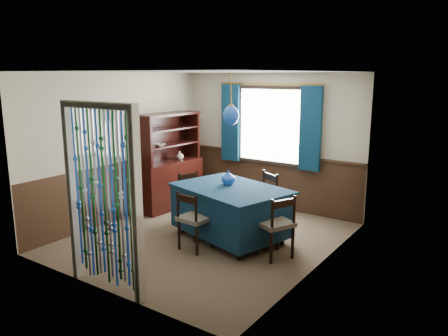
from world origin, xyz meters
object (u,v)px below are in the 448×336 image
Objects in this scene: chair_far at (262,199)px; vase_sideboard at (180,155)px; chair_right at (276,224)px; bowl_shelf at (159,145)px; dining_table at (231,209)px; chair_near at (194,219)px; sideboard at (169,175)px; chair_left at (193,197)px; pendant_lamp at (231,115)px; vase_table at (228,178)px.

vase_sideboard is (-1.95, 0.27, 0.49)m from chair_far.
bowl_shelf is at bearing 102.37° from chair_right.
chair_near is at bearing -90.62° from dining_table.
vase_sideboard is (0.06, 0.25, 0.36)m from sideboard.
chair_left is 0.96× the size of chair_right.
bowl_shelf is (0.06, -0.30, 0.63)m from sideboard.
vase_sideboard is at bearing -107.93° from chair_left.
bowl_shelf is at bearing 35.55° from chair_far.
vase_sideboard is (-1.80, 0.95, -0.91)m from pendant_lamp.
chair_far is at bearing 77.43° from pendant_lamp.
pendant_lamp is at bearing 78.26° from chair_near.
pendant_lamp reaches higher than vase_sideboard.
dining_table is at bearing -135.00° from pendant_lamp.
chair_near is at bearing -45.02° from vase_sideboard.
vase_table reaches higher than chair_far.
bowl_shelf is at bearing 170.44° from vase_table.
pendant_lamp is (0.92, -0.23, 1.43)m from chair_left.
sideboard is at bearing 174.65° from dining_table.
chair_right is 5.12× the size of vase_sideboard.
pendant_lamp is at bearing 97.42° from chair_left.
sideboard is at bearing 145.17° from chair_near.
chair_right is 4.01× the size of bowl_shelf.
vase_sideboard reaches higher than chair_far.
chair_near is 1.58m from pendant_lamp.
sideboard reaches higher than vase_table.
chair_near is 0.49× the size of sideboard.
chair_right is 0.50× the size of sideboard.
chair_left is at bearing 133.88° from chair_near.
chair_far is 5.30× the size of vase_sideboard.
chair_right is 2.92m from sideboard.
bowl_shelf reaches higher than chair_right.
chair_right reaches higher than chair_left.
pendant_lamp reaches higher than bowl_shelf.
vase_table is at bearing -9.56° from bowl_shelf.
chair_near is 1.15m from chair_left.
chair_far is at bearing 64.99° from chair_right.
chair_near is 3.88× the size of bowl_shelf.
chair_near is 2.16m from sideboard.
vase_table is at bearing -26.45° from vase_sideboard.
chair_right is 4.38× the size of vase_table.
sideboard is 2.33× the size of pendant_lamp.
sideboard reaches higher than chair_left.
chair_left reaches higher than dining_table.
chair_far reaches higher than chair_left.
chair_left is 1.88m from chair_right.
chair_far reaches higher than dining_table.
sideboard is 2.36m from pendant_lamp.
vase_table is (-1.03, 0.36, 0.44)m from chair_right.
chair_right is at bearing -19.36° from vase_table.
vase_sideboard is at bearing 79.75° from sideboard.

